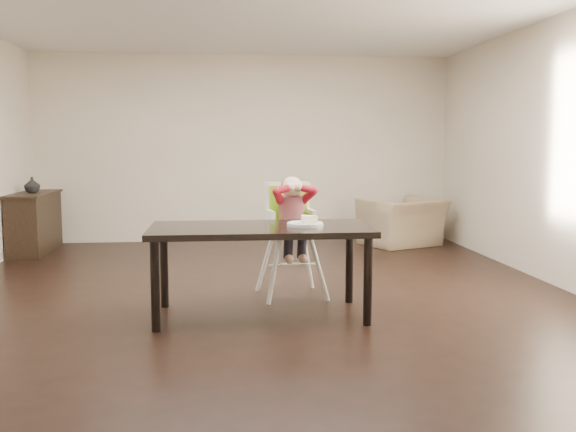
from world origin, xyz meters
The scene contains 8 objects.
ground centered at (0.00, 0.00, 0.00)m, with size 7.00×7.00×0.00m, color black.
room_walls centered at (0.00, 0.00, 1.86)m, with size 6.02×7.02×2.71m.
dining_table centered at (-0.02, -0.70, 0.67)m, with size 1.80×0.90×0.75m.
high_chair centered at (0.31, 0.00, 0.79)m, with size 0.52×0.52×1.12m.
plate centered at (0.36, -0.72, 0.78)m, with size 0.31×0.31×0.09m.
armchair centered at (2.17, 2.80, 0.44)m, with size 1.01×0.66×0.88m, color tan.
sideboard centered at (-2.78, 2.70, 0.40)m, with size 0.44×1.26×0.79m.
vase centered at (-2.78, 2.67, 0.89)m, with size 0.20×0.21×0.20m, color #99999E.
Camera 1 is at (-0.31, -5.91, 1.42)m, focal length 40.00 mm.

